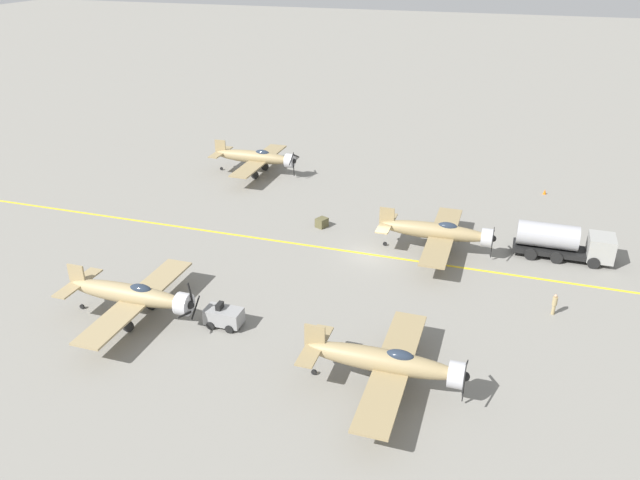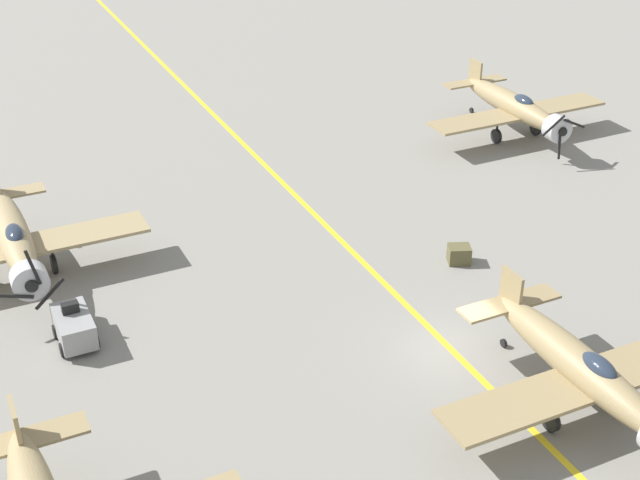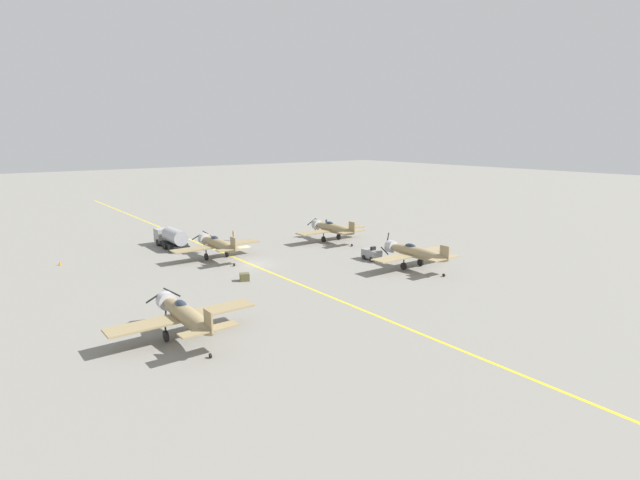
% 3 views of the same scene
% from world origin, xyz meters
% --- Properties ---
extents(ground_plane, '(400.00, 400.00, 0.00)m').
position_xyz_m(ground_plane, '(0.00, 0.00, 0.00)').
color(ground_plane, gray).
extents(taxiway_stripe, '(0.30, 160.00, 0.01)m').
position_xyz_m(taxiway_stripe, '(0.00, 0.00, 0.00)').
color(taxiway_stripe, yellow).
rests_on(taxiway_stripe, ground).
extents(airplane_near_left, '(12.00, 9.98, 3.65)m').
position_xyz_m(airplane_near_left, '(-15.76, -17.60, 2.01)').
color(airplane_near_left, '#968159').
rests_on(airplane_near_left, ground).
extents(airplane_near_right, '(12.00, 9.98, 3.78)m').
position_xyz_m(airplane_near_right, '(15.06, -13.82, 2.01)').
color(airplane_near_right, '#9D8960').
rests_on(airplane_near_right, ground).
extents(airplane_mid_center, '(12.00, 9.98, 3.65)m').
position_xyz_m(airplane_mid_center, '(-2.06, 5.09, 2.01)').
color(airplane_mid_center, '#937F56').
rests_on(airplane_mid_center, ground).
extents(tow_tractor, '(1.57, 2.60, 1.79)m').
position_xyz_m(tow_tractor, '(13.86, -7.44, 0.79)').
color(tow_tractor, gray).
rests_on(tow_tractor, ground).
extents(supply_crate_by_tanker, '(1.30, 1.20, 0.87)m').
position_xyz_m(supply_crate_by_tanker, '(-4.16, -6.03, 0.44)').
color(supply_crate_by_tanker, brown).
rests_on(supply_crate_by_tanker, ground).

